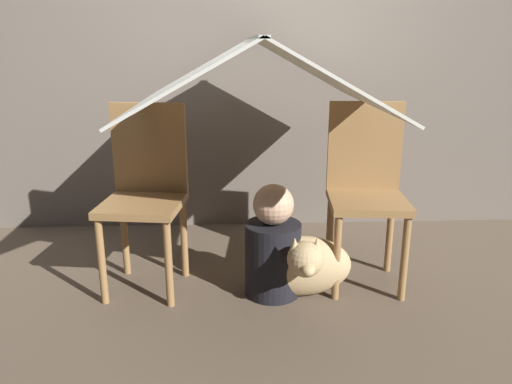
% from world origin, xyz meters
% --- Properties ---
extents(ground_plane, '(8.80, 8.80, 0.00)m').
position_xyz_m(ground_plane, '(0.00, 0.00, 0.00)').
color(ground_plane, brown).
extents(wall_back, '(7.00, 0.05, 2.50)m').
position_xyz_m(wall_back, '(0.00, 1.04, 1.25)').
color(wall_back, '#6B6056').
rests_on(wall_back, ground_plane).
extents(chair_left, '(0.42, 0.42, 0.92)m').
position_xyz_m(chair_left, '(-0.54, 0.18, 0.50)').
color(chair_left, olive).
rests_on(chair_left, ground_plane).
extents(chair_right, '(0.41, 0.41, 0.92)m').
position_xyz_m(chair_right, '(0.56, 0.18, 0.50)').
color(chair_right, olive).
rests_on(chair_right, ground_plane).
extents(sheet_canopy, '(1.11, 1.27, 0.31)m').
position_xyz_m(sheet_canopy, '(0.00, 0.11, 1.07)').
color(sheet_canopy, silver).
extents(person_front, '(0.27, 0.27, 0.56)m').
position_xyz_m(person_front, '(0.08, 0.04, 0.24)').
color(person_front, black).
rests_on(person_front, ground_plane).
extents(dog, '(0.51, 0.41, 0.38)m').
position_xyz_m(dog, '(0.21, -0.01, 0.17)').
color(dog, tan).
rests_on(dog, ground_plane).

